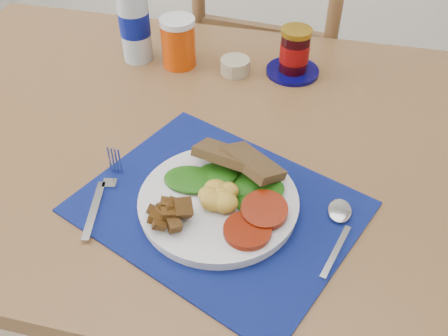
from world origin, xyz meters
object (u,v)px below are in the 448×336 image
object	(u,v)px
breakfast_plate	(215,199)
water_bottle	(134,16)
chair_far	(270,61)
jam_on_saucer	(294,54)
juice_glass	(178,44)

from	to	relation	value
breakfast_plate	water_bottle	distance (m)	0.53
chair_far	water_bottle	size ratio (longest dim) A/B	4.74
chair_far	jam_on_saucer	world-z (taller)	chair_far
juice_glass	water_bottle	bearing A→B (deg)	177.67
juice_glass	jam_on_saucer	bearing A→B (deg)	5.11
water_bottle	juice_glass	xyz separation A→B (m)	(0.10, -0.00, -0.05)
juice_glass	jam_on_saucer	xyz separation A→B (m)	(0.26, 0.02, -0.01)
chair_far	jam_on_saucer	xyz separation A→B (m)	(0.10, -0.34, 0.22)
water_bottle	breakfast_plate	bearing A→B (deg)	-55.63
breakfast_plate	juice_glass	distance (m)	0.47
breakfast_plate	juice_glass	size ratio (longest dim) A/B	2.42
chair_far	juice_glass	size ratio (longest dim) A/B	10.60
breakfast_plate	juice_glass	world-z (taller)	juice_glass
water_bottle	jam_on_saucer	distance (m)	0.37
chair_far	juice_glass	xyz separation A→B (m)	(-0.16, -0.36, 0.23)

